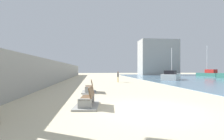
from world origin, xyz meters
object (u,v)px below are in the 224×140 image
bench_near (87,102)px  bench_far (89,89)px  person_walking (118,76)px  boat_outer (171,76)px  boat_far_left (209,74)px

bench_near → bench_far: 5.22m
bench_far → person_walking: person_walking is taller
bench_far → person_walking: bearing=69.2°
boat_outer → person_walking: bearing=-155.8°
boat_outer → boat_far_left: boat_far_left is taller
boat_outer → boat_far_left: bearing=37.8°
bench_near → boat_outer: size_ratio=0.32×
bench_far → person_walking: 10.73m
boat_far_left → bench_near: bearing=-132.8°
bench_near → boat_far_left: 43.68m
person_walking → boat_outer: (9.92, 4.45, -0.20)m
bench_near → person_walking: size_ratio=1.46×
bench_near → person_walking: 15.72m
bench_far → person_walking: (3.80, 10.02, 0.63)m
bench_far → boat_outer: (13.72, 14.47, 0.43)m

